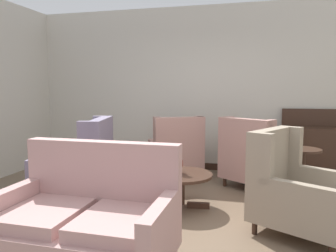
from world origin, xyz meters
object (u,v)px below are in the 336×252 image
Objects in this scene: armchair_back_corner at (295,191)px; armchair_beside_settee at (176,152)px; armchair_far_left at (81,169)px; sideboard at (317,150)px; side_table at (302,172)px; coffee_table at (181,180)px; porcelain_vase at (177,162)px; settee at (87,220)px; armchair_near_window at (254,159)px.

armchair_back_corner is 1.10× the size of armchair_beside_settee.
sideboard is at bearing 108.99° from armchair_far_left.
armchair_far_left reaches higher than side_table.
side_table is (1.84, -0.85, -0.00)m from armchair_beside_settee.
porcelain_vase is (-0.05, 0.02, 0.23)m from coffee_table.
settee is at bearing -133.18° from side_table.
porcelain_vase is at bearing 100.95° from armchair_back_corner.
armchair_near_window is at bearing 49.32° from porcelain_vase.
coffee_table is 1.07× the size of side_table.
armchair_near_window is at bearing 51.52° from coffee_table.
sideboard is (0.99, 0.68, 0.06)m from armchair_near_window.
coffee_table is 1.42m from armchair_near_window.
armchair_far_left is (-2.58, 0.25, 0.02)m from armchair_back_corner.
side_table is (2.77, 0.62, -0.02)m from armchair_far_left.
armchair_near_window is (0.94, 1.09, -0.13)m from porcelain_vase.
sideboard is (2.24, 0.47, 0.06)m from armchair_beside_settee.
settee is 2.90m from armchair_beside_settee.
armchair_beside_settee reaches higher than side_table.
coffee_table is 1.35m from armchair_back_corner.
armchair_near_window is (1.33, 2.69, 0.03)m from settee.
armchair_back_corner is at bearing 34.70° from settee.
armchair_back_corner is 1.07× the size of armchair_far_left.
armchair_near_window is at bearing 107.55° from armchair_far_left.
side_table is at bearing 16.47° from porcelain_vase.
coffee_table is 2.60m from sideboard.
coffee_table is 0.71× the size of armchair_far_left.
armchair_near_window reaches higher than settee.
armchair_back_corner is 2.39m from armchair_beside_settee.
porcelain_vase is at bearing 156.34° from coffee_table.
side_table reaches higher than coffee_table.
porcelain_vase is at bearing -137.42° from sideboard.
armchair_near_window is (0.88, 1.11, 0.09)m from coffee_table.
armchair_far_left is 1.52× the size of side_table.
armchair_far_left is at bearing -173.38° from coffee_table.
armchair_far_left is at bearing 112.81° from armchair_back_corner.
armchair_far_left reaches higher than porcelain_vase.
side_table is at bearing 47.38° from settee.
armchair_beside_settee is 0.91× the size of armchair_near_window.
coffee_table is at bearing -23.66° from porcelain_vase.
porcelain_vase is at bearing 77.17° from armchair_beside_settee.
armchair_near_window reaches higher than armchair_beside_settee.
coffee_table is at bearing -136.26° from sideboard.
settee is at bearing 61.97° from armchair_beside_settee.
sideboard is at bearing 165.52° from armchair_beside_settee.
armchair_near_window is at bearing 133.00° from side_table.
armchair_back_corner reaches higher than side_table.
armchair_near_window is (1.25, -0.21, 0.00)m from armchair_beside_settee.
side_table is 0.64× the size of sideboard.
armchair_far_left is 3.72m from sideboard.
armchair_far_left is (-1.29, -0.15, 0.10)m from coffee_table.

